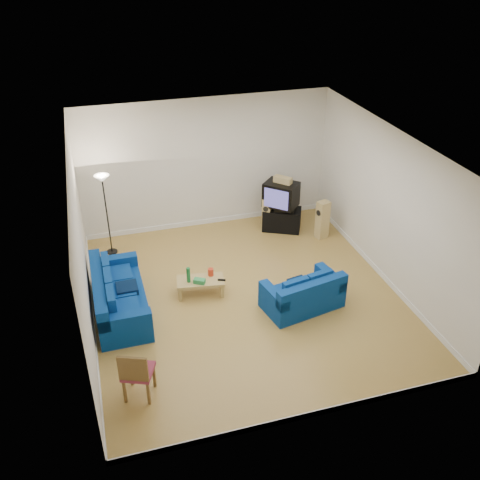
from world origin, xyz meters
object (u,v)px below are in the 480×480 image
object	(u,v)px
sofa_three_seat	(117,299)
television	(281,195)
sofa_loveseat	(304,296)
tv_stand	(282,219)
coffee_table	(200,282)

from	to	relation	value
sofa_three_seat	television	distance (m)	4.72
sofa_loveseat	television	world-z (taller)	television
sofa_loveseat	tv_stand	bearing A→B (deg)	66.04
television	coffee_table	bearing A→B (deg)	-96.15
tv_stand	sofa_three_seat	bearing A→B (deg)	-125.62
sofa_three_seat	sofa_loveseat	world-z (taller)	sofa_three_seat
coffee_table	tv_stand	size ratio (longest dim) A/B	1.11
coffee_table	television	bearing A→B (deg)	40.05
sofa_loveseat	tv_stand	xyz separation A→B (m)	(0.69, 3.10, -0.01)
sofa_loveseat	coffee_table	size ratio (longest dim) A/B	1.63
sofa_three_seat	sofa_loveseat	distance (m)	3.59
sofa_loveseat	sofa_three_seat	bearing A→B (deg)	154.49
tv_stand	television	xyz separation A→B (m)	(-0.05, -0.01, 0.68)
tv_stand	television	bearing A→B (deg)	-138.15
sofa_loveseat	television	bearing A→B (deg)	66.94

